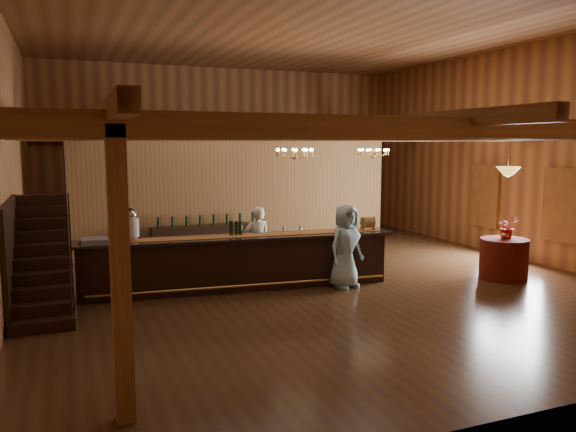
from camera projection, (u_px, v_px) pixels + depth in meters
name	position (u px, v px, depth m)	size (l,w,h in m)	color
floor	(305.00, 276.00, 12.83)	(14.00, 14.00, 0.00)	#442B16
ceiling	(306.00, 27.00, 12.13)	(14.00, 14.00, 0.00)	brown
wall_back	(223.00, 151.00, 18.94)	(12.00, 0.10, 5.50)	#AA6936
wall_front	(564.00, 167.00, 6.03)	(12.00, 0.10, 5.50)	#AA6936
wall_left	(6.00, 157.00, 10.29)	(0.10, 14.00, 5.50)	#AA6936
wall_right	(516.00, 153.00, 14.67)	(0.10, 14.00, 5.50)	#AA6936
beam_grid	(297.00, 133.00, 12.89)	(11.90, 13.90, 0.39)	olive
support_posts	(314.00, 209.00, 12.17)	(9.20, 10.20, 3.20)	olive
partition_wall	(239.00, 196.00, 15.68)	(9.00, 0.18, 3.10)	brown
window_right_front	(561.00, 205.00, 13.33)	(0.12, 1.05, 1.75)	white
window_right_back	(486.00, 196.00, 15.73)	(0.12, 1.05, 1.75)	white
staircase	(42.00, 256.00, 10.03)	(1.00, 2.80, 2.00)	black
backroom_boxes	(228.00, 222.00, 17.73)	(4.10, 0.60, 1.10)	black
tasting_bar	(238.00, 262.00, 11.63)	(6.67, 1.46, 1.12)	black
beverage_dispenser	(132.00, 226.00, 11.00)	(0.26, 0.26, 0.60)	silver
glass_rack_tray	(95.00, 241.00, 10.73)	(0.50, 0.50, 0.10)	gray
raffle_drum	(368.00, 223.00, 12.29)	(0.34, 0.24, 0.30)	olive
bar_bottle_0	(231.00, 228.00, 11.63)	(0.07, 0.07, 0.30)	black
bar_bottle_1	(231.00, 228.00, 11.63)	(0.07, 0.07, 0.30)	black
bar_bottle_2	(237.00, 228.00, 11.66)	(0.07, 0.07, 0.30)	black
bar_bottle_3	(241.00, 228.00, 11.69)	(0.07, 0.07, 0.30)	black
backbar_shelf	(207.00, 241.00, 15.05)	(2.96, 0.46, 0.83)	black
round_table	(504.00, 259.00, 12.50)	(1.04, 1.04, 0.90)	#5F1008
chandelier_left	(295.00, 152.00, 12.05)	(0.80, 0.80, 0.54)	tan
chandelier_right	(373.00, 152.00, 14.75)	(0.80, 0.80, 0.57)	tan
pendant_lamp	(508.00, 171.00, 12.25)	(0.52, 0.52, 0.90)	tan
bartender	(257.00, 243.00, 12.52)	(0.59, 0.39, 1.62)	white
staff_second	(127.00, 249.00, 11.46)	(0.83, 0.65, 1.71)	black
guest	(346.00, 246.00, 11.69)	(0.86, 0.56, 1.76)	#9FCDDC
floor_plant	(328.00, 223.00, 17.01)	(0.68, 0.55, 1.24)	#2F652C
table_flowers	(508.00, 227.00, 12.48)	(0.46, 0.40, 0.51)	#A31316
table_vase	(505.00, 231.00, 12.43)	(0.17, 0.17, 0.33)	tan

